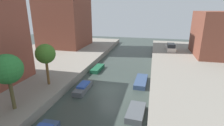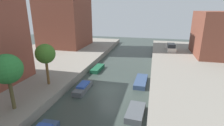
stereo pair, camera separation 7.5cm
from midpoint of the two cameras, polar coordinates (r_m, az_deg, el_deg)
The scene contains 10 objects.
ground_plane at distance 22.39m, azimuth -0.84°, elevation -8.87°, with size 84.00×84.00×0.00m, color #333D38.
quay_left at distance 29.45m, azimuth -30.47°, elevation -3.73°, with size 20.00×64.00×1.00m, color gray.
low_block_right at distance 39.79m, azimuth 32.85°, elevation 7.91°, with size 10.00×10.62×8.40m, color brown.
street_tree_1 at distance 17.69m, azimuth -31.02°, elevation -1.81°, with size 2.66×2.66×5.24m.
street_tree_2 at distance 21.86m, azimuth -20.89°, elevation 2.73°, with size 2.32×2.32×5.02m.
parked_car at distance 40.53m, azimuth 18.77°, elevation 4.79°, with size 1.93×4.52×1.58m.
moored_boat_left_2 at distance 22.43m, azimuth -9.42°, elevation -7.99°, with size 1.24×3.88×0.87m.
moored_boat_left_3 at distance 29.22m, azimuth -4.68°, elevation -1.83°, with size 1.37×3.86×0.59m.
moored_boat_right_2 at distance 17.66m, azimuth 7.84°, elevation -15.75°, with size 1.77×3.38×0.63m.
moored_boat_right_3 at distance 24.44m, azimuth 9.52°, elevation -5.98°, with size 1.67×4.51×0.62m.
Camera 2 is at (5.06, -19.40, 9.97)m, focal length 27.93 mm.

